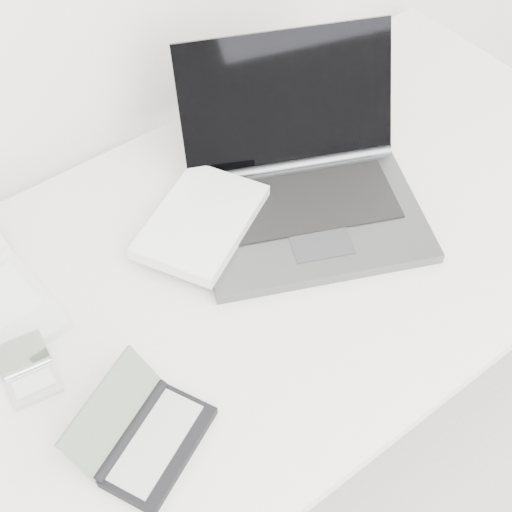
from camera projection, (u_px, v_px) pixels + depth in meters
desk at (256, 272)px, 1.31m from camera, size 1.60×0.80×0.73m
laptop_large at (282, 192)px, 1.31m from camera, size 0.60×0.52×0.26m
pda_silver at (31, 376)px, 1.10m from camera, size 0.09×0.10×0.05m
palmtop_charcoal at (146, 437)px, 1.03m from camera, size 0.22×0.21×0.09m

